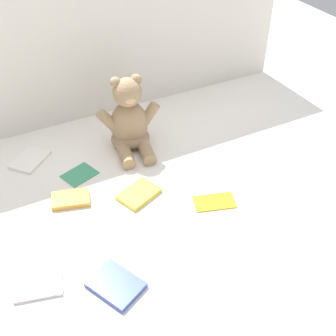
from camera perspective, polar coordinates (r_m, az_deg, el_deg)
ground_plane at (r=1.47m, az=-1.68°, el=-0.77°), size 3.20×3.20×0.00m
backdrop_drape at (r=1.68m, az=-9.02°, el=16.58°), size 1.57×0.03×0.62m
teddy_bear at (r=1.55m, az=-5.09°, el=6.04°), size 0.23×0.22×0.28m
book_case_0 at (r=1.60m, az=-17.75°, el=1.04°), size 0.16×0.16×0.01m
book_case_1 at (r=1.37m, az=6.14°, el=-4.40°), size 0.15×0.11×0.01m
book_case_2 at (r=1.17m, az=-6.91°, el=-15.03°), size 0.15×0.16×0.02m
book_case_3 at (r=1.40m, az=-12.73°, el=-4.00°), size 0.13×0.10×0.02m
book_case_4 at (r=1.39m, az=-3.87°, el=-3.41°), size 0.15×0.13×0.02m
book_case_5 at (r=1.50m, az=-11.58°, el=-0.80°), size 0.13×0.11×0.01m
book_case_6 at (r=1.21m, az=-16.74°, el=-14.46°), size 0.14×0.12×0.01m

